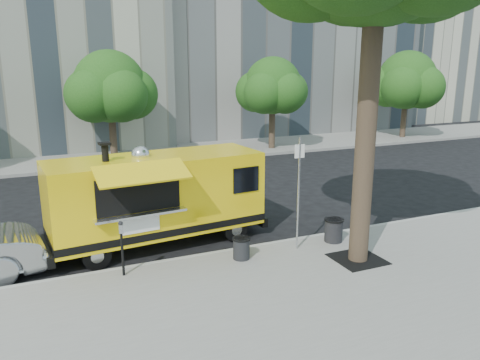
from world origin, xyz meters
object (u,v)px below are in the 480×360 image
(far_tree_d, at_px, (407,80))
(trash_bin_left, at_px, (334,229))
(far_tree_c, at_px, (273,86))
(trash_bin_right, at_px, (241,247))
(far_tree_b, at_px, (110,87))
(parking_meter, at_px, (122,242))
(sign_post, at_px, (299,187))
(food_truck, at_px, (157,197))

(far_tree_d, xyz_separation_m, trash_bin_left, (-15.25, -14.11, -3.39))
(trash_bin_left, bearing_deg, far_tree_d, 42.76)
(far_tree_c, xyz_separation_m, trash_bin_right, (-8.08, -13.97, -3.27))
(far_tree_b, xyz_separation_m, trash_bin_left, (3.75, -14.21, -3.34))
(far_tree_b, distance_m, far_tree_d, 19.00)
(trash_bin_right, bearing_deg, far_tree_b, 93.68)
(parking_meter, bearing_deg, far_tree_b, 81.90)
(sign_post, distance_m, parking_meter, 4.64)
(far_tree_b, relative_size, parking_meter, 4.12)
(parking_meter, height_order, trash_bin_right, parking_meter)
(sign_post, height_order, food_truck, sign_post)
(far_tree_b, bearing_deg, trash_bin_left, -75.23)
(far_tree_d, distance_m, parking_meter, 25.38)
(food_truck, relative_size, trash_bin_right, 11.25)
(parking_meter, relative_size, trash_bin_right, 2.40)
(food_truck, distance_m, trash_bin_right, 2.85)
(far_tree_d, relative_size, trash_bin_right, 10.15)
(far_tree_c, distance_m, trash_bin_left, 15.21)
(sign_post, xyz_separation_m, parking_meter, (-4.55, 0.20, -0.87))
(far_tree_c, bearing_deg, trash_bin_left, -110.70)
(far_tree_b, relative_size, sign_post, 1.83)
(far_tree_c, bearing_deg, far_tree_b, 178.09)
(far_tree_b, height_order, sign_post, far_tree_b)
(far_tree_d, height_order, trash_bin_right, far_tree_d)
(sign_post, relative_size, parking_meter, 2.25)
(sign_post, height_order, trash_bin_right, sign_post)
(sign_post, relative_size, trash_bin_left, 4.62)
(far_tree_d, bearing_deg, food_truck, -148.59)
(parking_meter, relative_size, food_truck, 0.21)
(far_tree_d, height_order, food_truck, far_tree_d)
(sign_post, relative_size, food_truck, 0.48)
(sign_post, height_order, parking_meter, sign_post)
(far_tree_c, relative_size, trash_bin_right, 9.37)
(far_tree_d, xyz_separation_m, parking_meter, (-21.00, -13.95, -2.91))
(food_truck, bearing_deg, trash_bin_left, -30.49)
(far_tree_b, height_order, food_truck, far_tree_b)
(far_tree_d, distance_m, food_truck, 23.22)
(trash_bin_right, bearing_deg, far_tree_d, 38.09)
(far_tree_c, height_order, trash_bin_left, far_tree_c)
(far_tree_c, xyz_separation_m, far_tree_d, (10.00, 0.20, 0.17))
(far_tree_b, bearing_deg, far_tree_c, -1.91)
(far_tree_b, bearing_deg, far_tree_d, -0.30)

